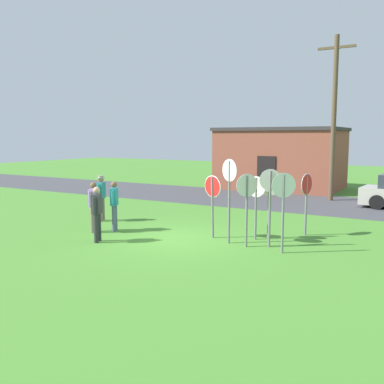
{
  "coord_description": "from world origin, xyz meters",
  "views": [
    {
      "loc": [
        7.21,
        -11.26,
        3.17
      ],
      "look_at": [
        -0.23,
        1.49,
        1.3
      ],
      "focal_mm": 40.57,
      "sensor_mm": 36.0,
      "label": 1
    }
  ],
  "objects_px": {
    "stop_sign_leaning_left": "(269,197)",
    "person_holding_notes": "(101,195)",
    "stop_sign_nearest": "(247,198)",
    "stop_sign_center_cluster": "(212,196)",
    "utility_pole": "(334,116)",
    "stop_sign_rear_right": "(283,199)",
    "stop_sign_leaning_right": "(229,187)",
    "stop_sign_low_front": "(270,195)",
    "stop_sign_far_back": "(256,197)",
    "person_in_dark_shirt": "(97,211)",
    "person_in_blue": "(114,203)",
    "stop_sign_tallest": "(306,194)",
    "person_in_teal": "(94,204)"
  },
  "relations": [
    {
      "from": "utility_pole",
      "to": "stop_sign_leaning_left",
      "type": "height_order",
      "value": "utility_pole"
    },
    {
      "from": "stop_sign_rear_right",
      "to": "stop_sign_tallest",
      "type": "distance_m",
      "value": 2.5
    },
    {
      "from": "stop_sign_nearest",
      "to": "stop_sign_far_back",
      "type": "height_order",
      "value": "stop_sign_nearest"
    },
    {
      "from": "utility_pole",
      "to": "stop_sign_nearest",
      "type": "xyz_separation_m",
      "value": [
        0.03,
        -10.82,
        -2.79
      ]
    },
    {
      "from": "stop_sign_leaning_left",
      "to": "stop_sign_nearest",
      "type": "relative_size",
      "value": 0.92
    },
    {
      "from": "stop_sign_nearest",
      "to": "person_in_dark_shirt",
      "type": "xyz_separation_m",
      "value": [
        -4.14,
        -1.73,
        -0.49
      ]
    },
    {
      "from": "stop_sign_rear_right",
      "to": "stop_sign_leaning_right",
      "type": "xyz_separation_m",
      "value": [
        -1.75,
        0.28,
        0.21
      ]
    },
    {
      "from": "stop_sign_tallest",
      "to": "person_holding_notes",
      "type": "bearing_deg",
      "value": -168.55
    },
    {
      "from": "stop_sign_nearest",
      "to": "stop_sign_center_cluster",
      "type": "bearing_deg",
      "value": 160.01
    },
    {
      "from": "stop_sign_far_back",
      "to": "person_holding_notes",
      "type": "xyz_separation_m",
      "value": [
        -6.2,
        -0.13,
        -0.35
      ]
    },
    {
      "from": "person_in_dark_shirt",
      "to": "stop_sign_nearest",
      "type": "bearing_deg",
      "value": 22.74
    },
    {
      "from": "stop_sign_center_cluster",
      "to": "stop_sign_low_front",
      "type": "relative_size",
      "value": 0.88
    },
    {
      "from": "utility_pole",
      "to": "stop_sign_rear_right",
      "type": "xyz_separation_m",
      "value": [
        1.16,
        -10.96,
        -2.73
      ]
    },
    {
      "from": "stop_sign_rear_right",
      "to": "stop_sign_low_front",
      "type": "bearing_deg",
      "value": 140.25
    },
    {
      "from": "stop_sign_far_back",
      "to": "person_holding_notes",
      "type": "bearing_deg",
      "value": -178.77
    },
    {
      "from": "stop_sign_center_cluster",
      "to": "stop_sign_nearest",
      "type": "distance_m",
      "value": 1.46
    },
    {
      "from": "utility_pole",
      "to": "person_in_dark_shirt",
      "type": "height_order",
      "value": "utility_pole"
    },
    {
      "from": "stop_sign_low_front",
      "to": "stop_sign_nearest",
      "type": "distance_m",
      "value": 0.67
    },
    {
      "from": "stop_sign_leaning_right",
      "to": "stop_sign_center_cluster",
      "type": "bearing_deg",
      "value": 155.1
    },
    {
      "from": "stop_sign_nearest",
      "to": "person_in_blue",
      "type": "xyz_separation_m",
      "value": [
        -4.74,
        -0.23,
        -0.49
      ]
    },
    {
      "from": "stop_sign_tallest",
      "to": "stop_sign_far_back",
      "type": "xyz_separation_m",
      "value": [
        -1.18,
        -1.36,
        -0.04
      ]
    },
    {
      "from": "stop_sign_low_front",
      "to": "person_in_dark_shirt",
      "type": "relative_size",
      "value": 1.34
    },
    {
      "from": "stop_sign_tallest",
      "to": "person_in_teal",
      "type": "relative_size",
      "value": 1.2
    },
    {
      "from": "person_in_teal",
      "to": "stop_sign_tallest",
      "type": "bearing_deg",
      "value": 26.54
    },
    {
      "from": "stop_sign_leaning_left",
      "to": "person_holding_notes",
      "type": "bearing_deg",
      "value": -175.48
    },
    {
      "from": "person_holding_notes",
      "to": "stop_sign_leaning_left",
      "type": "bearing_deg",
      "value": 4.52
    },
    {
      "from": "stop_sign_leaning_right",
      "to": "utility_pole",
      "type": "bearing_deg",
      "value": 86.79
    },
    {
      "from": "stop_sign_low_front",
      "to": "person_in_blue",
      "type": "bearing_deg",
      "value": -174.08
    },
    {
      "from": "stop_sign_leaning_left",
      "to": "person_in_blue",
      "type": "xyz_separation_m",
      "value": [
        -4.9,
        -1.62,
        -0.35
      ]
    },
    {
      "from": "stop_sign_leaning_right",
      "to": "person_in_teal",
      "type": "relative_size",
      "value": 1.5
    },
    {
      "from": "stop_sign_leaning_right",
      "to": "stop_sign_far_back",
      "type": "height_order",
      "value": "stop_sign_leaning_right"
    },
    {
      "from": "stop_sign_center_cluster",
      "to": "person_in_dark_shirt",
      "type": "relative_size",
      "value": 1.18
    },
    {
      "from": "person_holding_notes",
      "to": "stop_sign_leaning_right",
      "type": "bearing_deg",
      "value": -7.2
    },
    {
      "from": "person_in_dark_shirt",
      "to": "utility_pole",
      "type": "bearing_deg",
      "value": 71.88
    },
    {
      "from": "stop_sign_nearest",
      "to": "stop_sign_leaning_right",
      "type": "relative_size",
      "value": 0.84
    },
    {
      "from": "person_holding_notes",
      "to": "utility_pole",
      "type": "bearing_deg",
      "value": 57.71
    },
    {
      "from": "utility_pole",
      "to": "stop_sign_leaning_right",
      "type": "xyz_separation_m",
      "value": [
        -0.6,
        -10.67,
        -2.53
      ]
    },
    {
      "from": "stop_sign_leaning_right",
      "to": "person_in_teal",
      "type": "bearing_deg",
      "value": -168.75
    },
    {
      "from": "person_in_teal",
      "to": "stop_sign_low_front",
      "type": "bearing_deg",
      "value": 10.55
    },
    {
      "from": "utility_pole",
      "to": "stop_sign_far_back",
      "type": "relative_size",
      "value": 4.08
    },
    {
      "from": "utility_pole",
      "to": "stop_sign_tallest",
      "type": "relative_size",
      "value": 4.0
    },
    {
      "from": "stop_sign_tallest",
      "to": "stop_sign_leaning_right",
      "type": "relative_size",
      "value": 0.8
    },
    {
      "from": "stop_sign_rear_right",
      "to": "person_holding_notes",
      "type": "bearing_deg",
      "value": 172.32
    },
    {
      "from": "stop_sign_nearest",
      "to": "person_in_teal",
      "type": "relative_size",
      "value": 1.26
    },
    {
      "from": "stop_sign_rear_right",
      "to": "stop_sign_leaning_right",
      "type": "relative_size",
      "value": 0.87
    },
    {
      "from": "stop_sign_center_cluster",
      "to": "stop_sign_leaning_right",
      "type": "height_order",
      "value": "stop_sign_leaning_right"
    },
    {
      "from": "person_holding_notes",
      "to": "stop_sign_center_cluster",
      "type": "bearing_deg",
      "value": -4.32
    },
    {
      "from": "stop_sign_tallest",
      "to": "person_in_dark_shirt",
      "type": "distance_m",
      "value": 6.64
    },
    {
      "from": "utility_pole",
      "to": "stop_sign_center_cluster",
      "type": "distance_m",
      "value": 10.8
    },
    {
      "from": "stop_sign_leaning_left",
      "to": "person_in_dark_shirt",
      "type": "height_order",
      "value": "stop_sign_leaning_left"
    }
  ]
}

